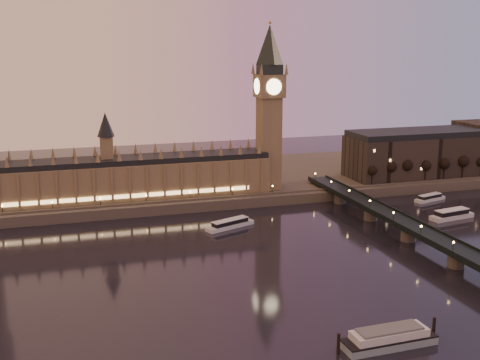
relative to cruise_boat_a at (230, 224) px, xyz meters
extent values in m
plane|color=black|center=(-12.69, -66.34, -2.03)|extent=(700.00, 700.00, 0.00)
cube|color=#423D35|center=(17.31, 98.66, 0.97)|extent=(560.00, 130.00, 6.00)
cube|color=brown|center=(-52.69, 54.66, 14.97)|extent=(180.00, 26.00, 22.00)
cube|color=black|center=(-52.69, 54.66, 27.57)|extent=(180.00, 22.00, 3.20)
cube|color=#FFCC7F|center=(-52.69, 41.16, 8.97)|extent=(153.00, 0.25, 2.20)
cube|color=brown|center=(41.31, 54.66, 32.97)|extent=(13.00, 13.00, 58.00)
cube|color=brown|center=(41.31, 54.66, 68.97)|extent=(16.00, 16.00, 14.00)
cylinder|color=#FFEAA5|center=(41.31, 46.48, 68.97)|extent=(9.60, 0.35, 9.60)
cylinder|color=#FFEAA5|center=(33.13, 54.66, 68.97)|extent=(0.35, 9.60, 9.60)
cube|color=black|center=(41.31, 54.66, 78.97)|extent=(13.00, 13.00, 6.00)
cone|color=black|center=(41.31, 54.66, 93.97)|extent=(17.68, 17.68, 24.00)
sphere|color=gold|center=(41.31, 54.66, 106.97)|extent=(2.00, 2.00, 2.00)
cube|color=black|center=(79.31, -66.34, 5.97)|extent=(13.00, 260.00, 2.00)
cube|color=black|center=(73.01, -66.34, 7.47)|extent=(0.60, 260.00, 1.00)
cube|color=black|center=(85.61, -66.34, 7.47)|extent=(0.60, 260.00, 1.00)
cube|color=black|center=(159.31, 60.66, 17.97)|extent=(110.00, 36.00, 28.00)
cube|color=black|center=(159.31, 60.66, 33.97)|extent=(108.00, 34.00, 4.00)
cylinder|color=black|center=(108.18, 42.66, 9.09)|extent=(0.70, 0.70, 10.23)
sphere|color=black|center=(108.18, 42.66, 14.43)|extent=(6.82, 6.82, 6.82)
cylinder|color=black|center=(122.08, 42.66, 9.09)|extent=(0.70, 0.70, 10.23)
sphere|color=black|center=(122.08, 42.66, 14.43)|extent=(6.82, 6.82, 6.82)
cylinder|color=black|center=(135.98, 42.66, 9.09)|extent=(0.70, 0.70, 10.23)
sphere|color=black|center=(135.98, 42.66, 14.43)|extent=(6.82, 6.82, 6.82)
cylinder|color=black|center=(149.87, 42.66, 9.09)|extent=(0.70, 0.70, 10.23)
sphere|color=black|center=(149.87, 42.66, 14.43)|extent=(6.82, 6.82, 6.82)
cylinder|color=black|center=(163.77, 42.66, 9.09)|extent=(0.70, 0.70, 10.23)
sphere|color=black|center=(163.77, 42.66, 14.43)|extent=(6.82, 6.82, 6.82)
cylinder|color=black|center=(177.67, 42.66, 9.09)|extent=(0.70, 0.70, 10.23)
sphere|color=black|center=(177.67, 42.66, 14.43)|extent=(6.82, 6.82, 6.82)
cylinder|color=black|center=(191.57, 42.66, 9.09)|extent=(0.70, 0.70, 10.23)
sphere|color=black|center=(191.57, 42.66, 14.43)|extent=(6.82, 6.82, 6.82)
cube|color=silver|center=(0.00, 0.00, -0.97)|extent=(28.99, 16.62, 2.11)
cube|color=black|center=(0.00, 0.00, 1.14)|extent=(21.64, 12.76, 2.11)
cube|color=silver|center=(0.00, 0.00, 2.38)|extent=(22.27, 13.21, 0.38)
cube|color=silver|center=(135.86, 17.25, -1.07)|extent=(23.41, 11.83, 1.92)
cube|color=black|center=(135.86, 17.25, 0.86)|extent=(17.45, 9.19, 1.92)
cube|color=silver|center=(135.86, 17.25, 1.99)|extent=(17.95, 9.54, 0.35)
cube|color=silver|center=(124.34, -20.56, -0.78)|extent=(28.04, 11.71, 2.49)
cube|color=black|center=(124.34, -20.56, 1.71)|extent=(20.85, 9.24, 2.49)
cube|color=silver|center=(124.34, -20.56, 3.19)|extent=(21.43, 9.62, 0.45)
cube|color=#8398A7|center=(13.76, -139.35, -0.73)|extent=(32.14, 9.81, 2.59)
cube|color=black|center=(13.76, -139.35, 0.82)|extent=(32.14, 9.81, 0.50)
cube|color=silver|center=(13.76, -139.35, 2.36)|extent=(26.13, 8.65, 2.59)
cube|color=#595B5E|center=(13.76, -139.35, 4.01)|extent=(22.12, 7.55, 0.70)
cylinder|color=black|center=(-4.18, -138.82, 1.36)|extent=(1.10, 1.10, 6.78)
cylinder|color=black|center=(31.71, -137.88, 1.36)|extent=(1.10, 1.10, 6.78)
camera|label=1|loc=(-85.64, -296.86, 94.98)|focal=45.00mm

